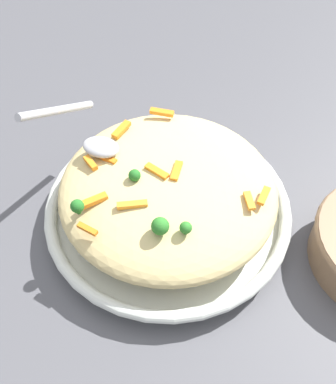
# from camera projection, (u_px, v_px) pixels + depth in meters

# --- Properties ---
(ground_plane) EXTENTS (2.40, 2.40, 0.00)m
(ground_plane) POSITION_uv_depth(u_px,v_px,m) (168.00, 218.00, 0.70)
(ground_plane) COLOR #4C4C51
(serving_bowl) EXTENTS (0.38, 0.38, 0.04)m
(serving_bowl) POSITION_uv_depth(u_px,v_px,m) (168.00, 209.00, 0.69)
(serving_bowl) COLOR silver
(serving_bowl) RESTS_ON ground_plane
(pasta_mound) EXTENTS (0.32, 0.32, 0.07)m
(pasta_mound) POSITION_uv_depth(u_px,v_px,m) (168.00, 189.00, 0.65)
(pasta_mound) COLOR #D1BA7A
(pasta_mound) RESTS_ON serving_bowl
(carrot_piece_0) EXTENTS (0.04, 0.03, 0.01)m
(carrot_piece_0) POSITION_uv_depth(u_px,v_px,m) (132.00, 205.00, 0.58)
(carrot_piece_0) COLOR orange
(carrot_piece_0) RESTS_ON pasta_mound
(carrot_piece_1) EXTENTS (0.02, 0.03, 0.01)m
(carrot_piece_1) POSITION_uv_depth(u_px,v_px,m) (249.00, 201.00, 0.59)
(carrot_piece_1) COLOR orange
(carrot_piece_1) RESTS_ON pasta_mound
(carrot_piece_2) EXTENTS (0.04, 0.02, 0.01)m
(carrot_piece_2) POSITION_uv_depth(u_px,v_px,m) (157.00, 172.00, 0.62)
(carrot_piece_2) COLOR orange
(carrot_piece_2) RESTS_ON pasta_mound
(carrot_piece_3) EXTENTS (0.03, 0.01, 0.01)m
(carrot_piece_3) POSITION_uv_depth(u_px,v_px,m) (87.00, 229.00, 0.56)
(carrot_piece_3) COLOR orange
(carrot_piece_3) RESTS_ON pasta_mound
(carrot_piece_4) EXTENTS (0.04, 0.01, 0.01)m
(carrot_piece_4) POSITION_uv_depth(u_px,v_px,m) (162.00, 112.00, 0.70)
(carrot_piece_4) COLOR orange
(carrot_piece_4) RESTS_ON pasta_mound
(carrot_piece_5) EXTENTS (0.02, 0.04, 0.01)m
(carrot_piece_5) POSITION_uv_depth(u_px,v_px,m) (121.00, 130.00, 0.68)
(carrot_piece_5) COLOR orange
(carrot_piece_5) RESTS_ON pasta_mound
(carrot_piece_6) EXTENTS (0.04, 0.02, 0.01)m
(carrot_piece_6) POSITION_uv_depth(u_px,v_px,m) (104.00, 158.00, 0.64)
(carrot_piece_6) COLOR orange
(carrot_piece_6) RESTS_ON pasta_mound
(carrot_piece_7) EXTENTS (0.03, 0.02, 0.01)m
(carrot_piece_7) POSITION_uv_depth(u_px,v_px,m) (91.00, 163.00, 0.64)
(carrot_piece_7) COLOR orange
(carrot_piece_7) RESTS_ON pasta_mound
(carrot_piece_8) EXTENTS (0.01, 0.03, 0.01)m
(carrot_piece_8) POSITION_uv_depth(u_px,v_px,m) (264.00, 196.00, 0.60)
(carrot_piece_8) COLOR orange
(carrot_piece_8) RESTS_ON pasta_mound
(carrot_piece_9) EXTENTS (0.03, 0.03, 0.01)m
(carrot_piece_9) POSITION_uv_depth(u_px,v_px,m) (94.00, 200.00, 0.59)
(carrot_piece_9) COLOR orange
(carrot_piece_9) RESTS_ON pasta_mound
(carrot_piece_10) EXTENTS (0.01, 0.04, 0.01)m
(carrot_piece_10) POSITION_uv_depth(u_px,v_px,m) (176.00, 171.00, 0.62)
(carrot_piece_10) COLOR orange
(carrot_piece_10) RESTS_ON pasta_mound
(broccoli_floret_0) EXTENTS (0.02, 0.02, 0.03)m
(broccoli_floret_0) POSITION_uv_depth(u_px,v_px,m) (160.00, 226.00, 0.55)
(broccoli_floret_0) COLOR #296820
(broccoli_floret_0) RESTS_ON pasta_mound
(broccoli_floret_1) EXTENTS (0.02, 0.02, 0.02)m
(broccoli_floret_1) POSITION_uv_depth(u_px,v_px,m) (186.00, 228.00, 0.55)
(broccoli_floret_1) COLOR #296820
(broccoli_floret_1) RESTS_ON pasta_mound
(broccoli_floret_2) EXTENTS (0.02, 0.02, 0.02)m
(broccoli_floret_2) POSITION_uv_depth(u_px,v_px,m) (135.00, 175.00, 0.61)
(broccoli_floret_2) COLOR #205B1C
(broccoli_floret_2) RESTS_ON pasta_mound
(broccoli_floret_3) EXTENTS (0.02, 0.02, 0.02)m
(broccoli_floret_3) POSITION_uv_depth(u_px,v_px,m) (77.00, 206.00, 0.57)
(broccoli_floret_3) COLOR #205B1C
(broccoli_floret_3) RESTS_ON pasta_mound
(serving_spoon) EXTENTS (0.12, 0.15, 0.09)m
(serving_spoon) POSITION_uv_depth(u_px,v_px,m) (85.00, 134.00, 0.64)
(serving_spoon) COLOR #B7B7BC
(serving_spoon) RESTS_ON pasta_mound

